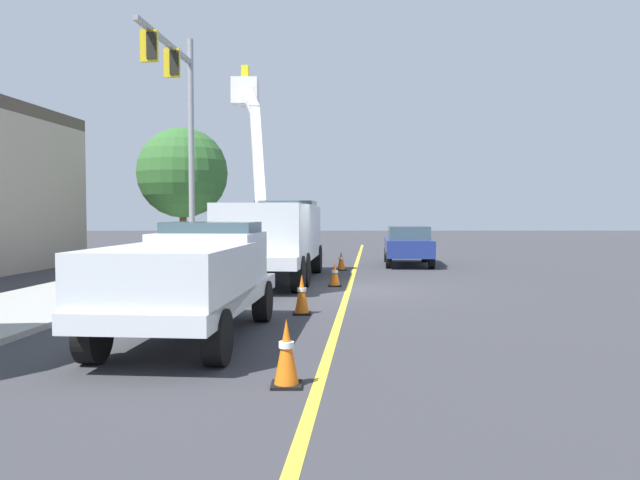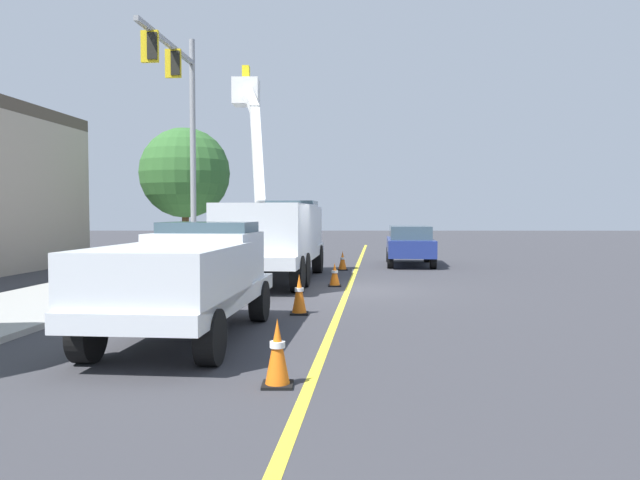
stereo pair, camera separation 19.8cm
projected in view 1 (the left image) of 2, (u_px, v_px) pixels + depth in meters
The scene contains 12 objects.
ground at pixel (348, 290), 17.75m from camera, with size 120.00×120.00×0.00m, color #38383D.
sidewalk_far_side at pixel (105, 285), 18.37m from camera, with size 60.00×3.60×0.12m, color #9E9E99.
lane_centre_stripe at pixel (348, 290), 17.75m from camera, with size 50.00×0.16×0.01m, color yellow.
utility_bucket_truck at pixel (275, 232), 20.15m from camera, with size 8.40×3.26×7.36m.
service_pickup_truck at pixel (191, 276), 10.75m from camera, with size 5.77×2.62×2.06m.
passing_minivan at pixel (408, 242), 26.21m from camera, with size 4.96×2.34×1.69m.
traffic_cone_leading at pixel (286, 353), 7.84m from camera, with size 0.40×0.40×0.88m.
traffic_cone_mid_front at pixel (302, 295), 13.45m from camera, with size 0.40×0.40×0.89m.
traffic_cone_mid_rear at pixel (335, 275), 18.60m from camera, with size 0.40×0.40×0.72m.
traffic_cone_trailing at pixel (341, 261), 23.86m from camera, with size 0.40×0.40×0.75m.
traffic_signal_mast at pixel (180, 110), 22.15m from camera, with size 5.59×0.81×8.95m.
street_tree_right at pixel (183, 173), 27.69m from camera, with size 4.10×4.10×6.12m.
Camera 1 is at (-17.66, 0.98, 2.24)m, focal length 34.20 mm.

